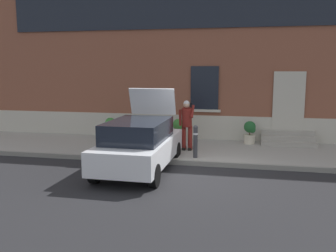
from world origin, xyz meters
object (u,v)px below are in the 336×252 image
Objects in this scene: bollard_near_person at (195,140)px; planter_cream at (250,132)px; person_on_phone at (187,122)px; planter_olive at (111,128)px; planter_terracotta at (178,129)px; hatchback_car_white at (140,144)px.

planter_cream is (1.71, 2.61, -0.11)m from bollard_near_person.
bollard_near_person is 1.14m from person_on_phone.
planter_cream is (5.47, 0.17, 0.00)m from planter_olive.
bollard_near_person reaches higher than planter_terracotta.
bollard_near_person is 3.12m from planter_cream.
planter_terracotta is at bearing 83.91° from hatchback_car_white.
planter_olive is at bearing 121.54° from hatchback_car_white.
planter_cream is (2.14, 1.66, -0.54)m from person_on_phone.
planter_terracotta and planter_cream have the same top height.
hatchback_car_white is 1.96m from bollard_near_person.
person_on_phone reaches higher than planter_cream.
planter_olive and planter_cream have the same top height.
hatchback_car_white is 4.42m from planter_olive.
planter_terracotta is 1.00× the size of planter_cream.
planter_terracotta is (-0.59, 1.68, -0.54)m from person_on_phone.
bollard_near_person is 4.49m from planter_olive.
planter_olive is 1.00× the size of planter_terracotta.
planter_olive is 5.47m from planter_cream.
planter_olive is at bearing 146.93° from bollard_near_person.
planter_cream is (3.16, 3.93, -0.19)m from hatchback_car_white.
person_on_phone reaches higher than bollard_near_person.
planter_terracotta is (2.73, 0.19, 0.00)m from planter_olive.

